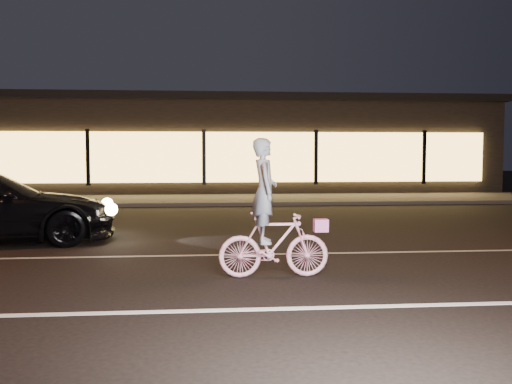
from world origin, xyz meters
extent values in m
plane|color=black|center=(0.00, 0.00, 0.00)|extent=(90.00, 90.00, 0.00)
cube|color=silver|center=(0.00, -1.50, 0.00)|extent=(60.00, 0.12, 0.01)
cube|color=gray|center=(0.00, 2.00, 0.00)|extent=(60.00, 0.10, 0.01)
cube|color=#383533|center=(0.00, 13.00, 0.06)|extent=(30.00, 4.00, 0.12)
cube|color=black|center=(0.00, 19.00, 2.00)|extent=(25.00, 8.00, 4.00)
cube|color=black|center=(0.00, 19.00, 4.05)|extent=(25.40, 8.40, 0.30)
cube|color=#E7B150|center=(0.00, 14.90, 1.60)|extent=(23.00, 0.15, 2.00)
cube|color=black|center=(-4.50, 14.82, 1.60)|extent=(0.15, 0.08, 2.20)
cube|color=black|center=(0.00, 14.82, 1.60)|extent=(0.15, 0.08, 2.20)
cube|color=black|center=(4.50, 14.82, 1.60)|extent=(0.15, 0.08, 2.20)
cube|color=black|center=(9.00, 14.82, 1.60)|extent=(0.15, 0.08, 2.20)
imported|color=#ED356E|center=(1.00, 0.16, 0.48)|extent=(1.59, 0.45, 0.95)
imported|color=silver|center=(0.87, 0.16, 1.25)|extent=(0.36, 0.55, 1.50)
cube|color=#E545AB|center=(1.68, 0.16, 0.74)|extent=(0.20, 0.16, 0.18)
sphere|color=#FFF2BF|center=(-2.11, 4.80, 0.68)|extent=(0.25, 0.25, 0.25)
sphere|color=#FFF2BF|center=(-1.81, 3.48, 0.68)|extent=(0.25, 0.25, 0.25)
camera|label=1|loc=(0.02, -7.87, 1.80)|focal=40.00mm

